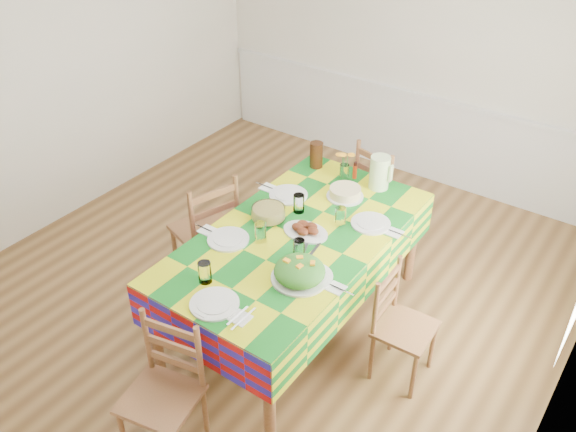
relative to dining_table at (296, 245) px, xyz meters
The scene contains 22 objects.
room 0.75m from the dining_table, 163.48° to the left, with size 4.58×5.08×2.78m.
wainscot 2.65m from the dining_table, 99.03° to the left, with size 4.41×0.06×0.92m.
dining_table is the anchor object (origin of this frame).
setting_near_head 0.84m from the dining_table, 93.68° to the right, with size 0.49×0.33×0.15m.
setting_left_near 0.42m from the dining_table, 135.76° to the right, with size 0.53×0.32×0.14m.
setting_left_far 0.45m from the dining_table, 129.85° to the left, with size 0.54×0.32×0.14m.
setting_right_near 0.42m from the dining_table, 45.08° to the right, with size 0.54×0.31×0.14m.
setting_right_far 0.49m from the dining_table, 50.33° to the left, with size 0.54×0.31×0.14m.
meat_platter 0.14m from the dining_table, 53.86° to the left, with size 0.34×0.24×0.07m.
salad_platter 0.50m from the dining_table, 52.93° to the right, with size 0.37×0.37×0.15m.
pasta_bowl 0.32m from the dining_table, 169.64° to the left, with size 0.25×0.25×0.09m.
cake 0.64m from the dining_table, 87.78° to the left, with size 0.29×0.29×0.08m.
serving_utensils 0.25m from the dining_table, 36.49° to the right, with size 0.14×0.32×0.01m.
flower_vase 0.88m from the dining_table, 98.33° to the left, with size 0.15×0.13×0.25m.
hot_sauce 0.93m from the dining_table, 93.78° to the left, with size 0.03×0.03×0.15m, color #B02E0E.
green_pitcher 0.94m from the dining_table, 79.62° to the left, with size 0.16×0.16×0.27m, color #CFF0A9.
tea_pitcher 1.01m from the dining_table, 115.11° to the left, with size 0.11×0.11×0.22m, color black.
name_card 1.01m from the dining_table, 89.63° to the right, with size 0.09×0.03×0.02m, color silver.
chair_near 1.37m from the dining_table, 90.38° to the right, with size 0.49×0.47×0.95m.
chair_far 1.36m from the dining_table, 90.44° to the left, with size 0.52×0.50×0.98m.
chair_left 0.88m from the dining_table, behind, with size 0.55×0.57×1.03m.
chair_right 0.91m from the dining_table, ahead, with size 0.38×0.39×0.86m.
Camera 1 is at (2.37, -2.98, 3.34)m, focal length 38.00 mm.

